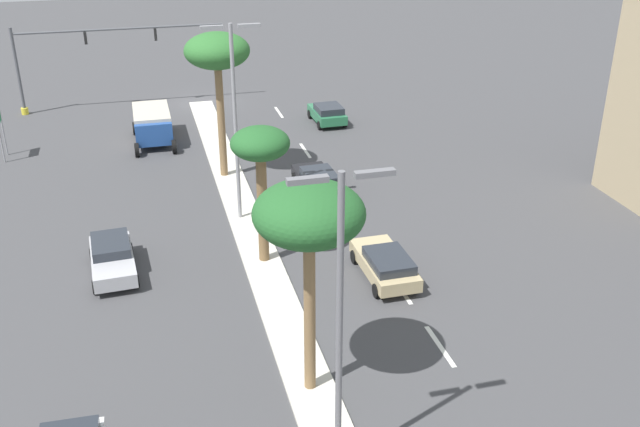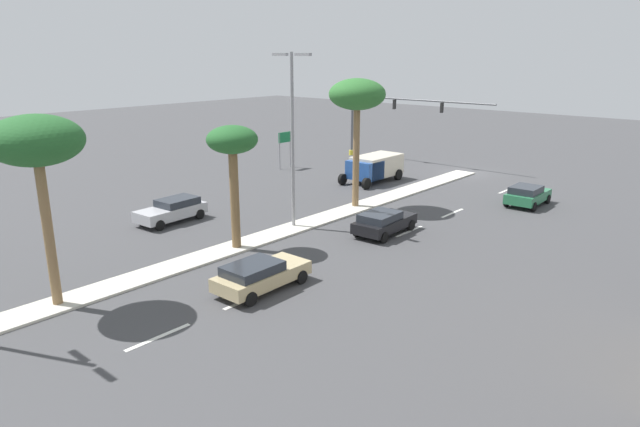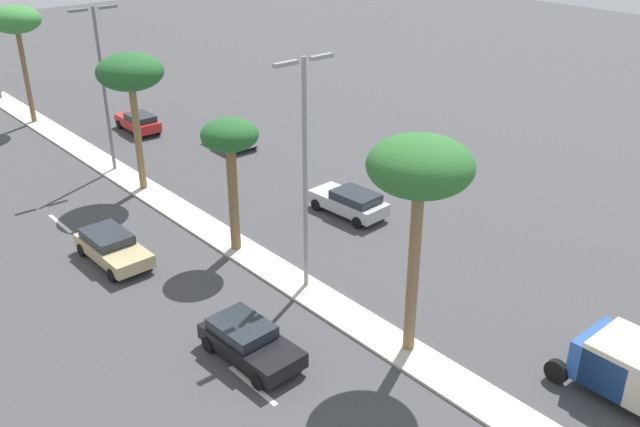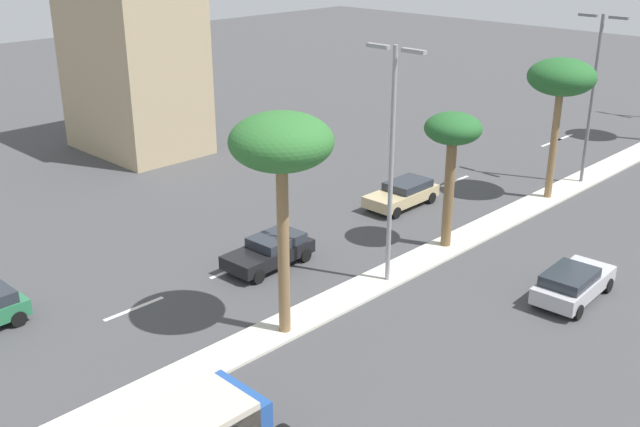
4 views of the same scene
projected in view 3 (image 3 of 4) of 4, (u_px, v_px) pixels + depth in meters
ground_plane at (266, 266)px, 32.84m from camera, size 160.00×160.00×0.00m
median_curb at (188, 216)px, 37.60m from camera, size 1.80×63.31×0.12m
lane_stripe_right at (253, 385)px, 25.04m from camera, size 0.20×2.80×0.01m
lane_stripe_left at (98, 255)px, 33.77m from camera, size 0.20×2.80×0.01m
lane_stripe_front at (60, 224)px, 36.86m from camera, size 0.20×2.80×0.01m
palm_tree_right at (420, 171)px, 23.71m from camera, size 3.76×3.76×8.61m
palm_tree_leading at (230, 142)px, 31.82m from camera, size 2.69×2.69×6.61m
palm_tree_trailing at (130, 74)px, 38.01m from camera, size 3.70×3.70×7.93m
palm_tree_rear at (16, 22)px, 49.04m from camera, size 3.51×3.51×8.47m
street_lamp_front at (305, 160)px, 28.52m from camera, size 2.90×0.24×10.25m
street_lamp_rear at (102, 77)px, 41.15m from camera, size 2.90×0.24×9.94m
sedan_tan_far at (112, 247)px, 32.97m from camera, size 2.11×4.59×1.37m
sedan_black_trailing at (249, 341)px, 26.22m from camera, size 2.21×4.41×1.38m
sedan_silver_inboard at (350, 202)px, 37.56m from camera, size 2.23×4.55×1.44m
sedan_white_right at (232, 136)px, 47.28m from camera, size 2.20×3.91×1.41m
sedan_red_leading at (138, 122)px, 50.09m from camera, size 1.97×4.21×1.39m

